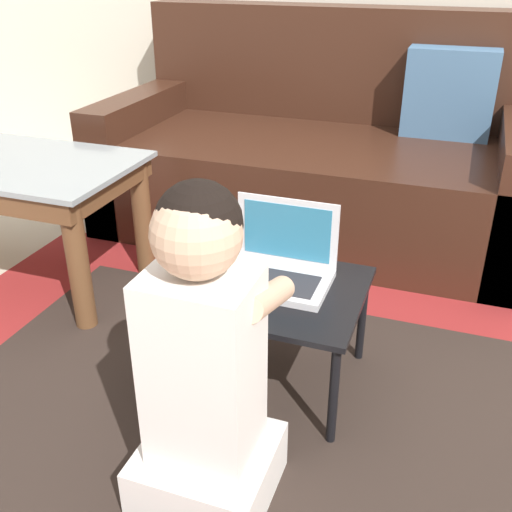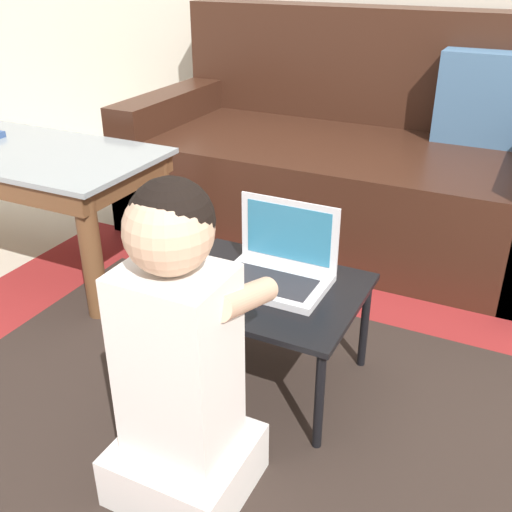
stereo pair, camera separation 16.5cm
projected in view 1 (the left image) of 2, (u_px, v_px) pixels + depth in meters
The scene contains 7 objects.
ground_plane at pixel (227, 385), 1.74m from camera, with size 16.00×16.00×0.00m, color beige.
area_rug at pixel (238, 427), 1.58m from camera, with size 2.34×1.81×0.01m.
couch at pixel (320, 158), 2.66m from camera, with size 1.79×0.93×0.91m.
laptop_desk at pixel (266, 297), 1.64m from camera, with size 0.53×0.42×0.32m.
laptop at pixel (278, 269), 1.63m from camera, with size 0.29×0.20×0.21m.
computer_mouse at pixel (198, 269), 1.67m from camera, with size 0.06×0.10×0.04m.
person_seated at pixel (204, 367), 1.24m from camera, with size 0.29×0.36×0.77m.
Camera 1 is at (0.54, -1.27, 1.13)m, focal length 42.00 mm.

